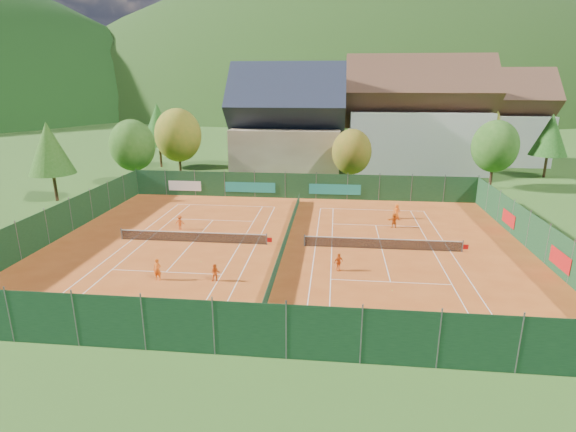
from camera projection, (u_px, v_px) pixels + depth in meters
The scene contains 32 objects.
ground at pixel (285, 246), 37.80m from camera, with size 600.00×600.00×0.00m, color #2C541A.
clay_pad at pixel (285, 245), 37.79m from camera, with size 40.00×32.00×0.01m, color #B54D1A.
court_markings_left at pixel (193, 242), 38.60m from camera, with size 11.03×23.83×0.00m.
court_markings_right at pixel (382, 249), 36.98m from camera, with size 11.03×23.83×0.00m.
tennis_net_left at pixel (195, 237), 38.44m from camera, with size 13.30×0.10×1.02m.
tennis_net_right at pixel (384, 243), 36.82m from camera, with size 13.30×0.10×1.02m.
court_divider at pixel (285, 240), 37.65m from camera, with size 0.03×28.80×1.00m.
fence_north at pixel (297, 186), 52.65m from camera, with size 40.00×0.10×3.00m.
fence_south at pixel (250, 330), 22.12m from camera, with size 40.00×0.04×3.00m.
fence_west at pixel (59, 221), 39.38m from camera, with size 0.04×32.00×3.00m.
fence_east at pixel (537, 237), 35.40m from camera, with size 0.09×32.00×3.00m.
chalet at pixel (288, 129), 64.77m from camera, with size 16.20×12.00×16.00m.
hotel_block_a at pixel (416, 122), 68.35m from camera, with size 21.60×11.00×17.25m.
hotel_block_b at pixel (493, 123), 74.77m from camera, with size 17.28×10.00×15.50m.
tree_west_front at pixel (132, 145), 57.52m from camera, with size 5.72×5.72×8.69m.
tree_west_mid at pixel (178, 135), 62.63m from camera, with size 6.44×6.44×9.78m.
tree_west_back at pixel (158, 125), 70.67m from camera, with size 5.60×5.60×10.00m.
tree_center at pixel (352, 152), 56.79m from camera, with size 5.01×5.01×7.60m.
tree_east_front at pixel (495, 146), 56.68m from camera, with size 5.72×5.72×8.69m.
tree_east_mid at pixel (551, 135), 63.10m from camera, with size 5.04×5.04×9.00m.
tree_west_side at pixel (49, 148), 50.31m from camera, with size 5.04×5.04×9.00m.
tree_east_back at pixel (476, 124), 71.33m from camera, with size 7.15×7.15×10.86m.
mountain_backdrop at pixel (376, 174), 268.69m from camera, with size 820.00×530.00×242.00m.
ball_hopper at pixel (507, 322), 24.71m from camera, with size 0.34×0.34×0.80m.
loose_ball_0 at pixel (201, 262), 34.31m from camera, with size 0.07×0.07×0.07m, color #CCD833.
loose_ball_1 at pixel (392, 290), 29.58m from camera, with size 0.07×0.07×0.07m, color #CCD833.
player_left_near at pixel (157, 270), 30.99m from camera, with size 0.57×0.38×1.57m, color orange.
player_left_mid at pixel (215, 273), 30.83m from camera, with size 0.62×0.48×1.27m, color #D45012.
player_left_far at pixel (180, 222), 41.77m from camera, with size 0.87×0.50×1.35m, color #DF4E13.
player_right_near at pixel (338, 262), 32.57m from camera, with size 0.79×0.33×1.35m, color #DA5513.
player_right_far_a at pixel (397, 211), 45.02m from camera, with size 0.75×0.49×1.54m, color orange.
player_right_far_b at pixel (394, 220), 42.21m from camera, with size 1.33×0.42×1.44m, color #D95E13.
Camera 1 is at (3.95, -35.26, 13.24)m, focal length 28.00 mm.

